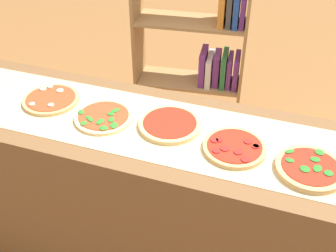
{
  "coord_description": "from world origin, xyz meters",
  "views": [
    {
      "loc": [
        0.44,
        -1.29,
        1.96
      ],
      "look_at": [
        0.0,
        0.0,
        0.93
      ],
      "focal_mm": 44.92,
      "sensor_mm": 36.0,
      "label": 1
    }
  ],
  "objects_px": {
    "pizza_spinach_4": "(310,168)",
    "bookshelf": "(204,60)",
    "pizza_mushroom_0": "(51,99)",
    "pizza_spinach_1": "(104,117)",
    "pizza_pepperoni_3": "(234,148)",
    "pizza_plain_2": "(170,124)"
  },
  "relations": [
    {
      "from": "pizza_spinach_4",
      "to": "bookshelf",
      "type": "bearing_deg",
      "value": 119.66
    },
    {
      "from": "pizza_mushroom_0",
      "to": "pizza_spinach_1",
      "type": "distance_m",
      "value": 0.29
    },
    {
      "from": "pizza_spinach_4",
      "to": "bookshelf",
      "type": "xyz_separation_m",
      "value": [
        -0.71,
        1.25,
        -0.31
      ]
    },
    {
      "from": "pizza_pepperoni_3",
      "to": "pizza_spinach_4",
      "type": "height_order",
      "value": "pizza_spinach_4"
    },
    {
      "from": "pizza_plain_2",
      "to": "bookshelf",
      "type": "height_order",
      "value": "bookshelf"
    },
    {
      "from": "pizza_mushroom_0",
      "to": "pizza_plain_2",
      "type": "distance_m",
      "value": 0.57
    },
    {
      "from": "pizza_plain_2",
      "to": "pizza_pepperoni_3",
      "type": "bearing_deg",
      "value": -12.21
    },
    {
      "from": "pizza_plain_2",
      "to": "pizza_pepperoni_3",
      "type": "relative_size",
      "value": 1.07
    },
    {
      "from": "pizza_spinach_1",
      "to": "pizza_spinach_4",
      "type": "xyz_separation_m",
      "value": [
        0.85,
        -0.05,
        0.0
      ]
    },
    {
      "from": "pizza_pepperoni_3",
      "to": "bookshelf",
      "type": "bearing_deg",
      "value": 109.39
    },
    {
      "from": "pizza_mushroom_0",
      "to": "bookshelf",
      "type": "distance_m",
      "value": 1.26
    },
    {
      "from": "pizza_spinach_1",
      "to": "pizza_spinach_4",
      "type": "height_order",
      "value": "pizza_spinach_4"
    },
    {
      "from": "pizza_mushroom_0",
      "to": "pizza_spinach_4",
      "type": "bearing_deg",
      "value": -4.86
    },
    {
      "from": "pizza_spinach_1",
      "to": "pizza_plain_2",
      "type": "distance_m",
      "value": 0.28
    },
    {
      "from": "pizza_mushroom_0",
      "to": "pizza_spinach_1",
      "type": "relative_size",
      "value": 1.01
    },
    {
      "from": "pizza_spinach_1",
      "to": "pizza_plain_2",
      "type": "xyz_separation_m",
      "value": [
        0.28,
        0.04,
        0.0
      ]
    },
    {
      "from": "pizza_spinach_1",
      "to": "pizza_mushroom_0",
      "type": "bearing_deg",
      "value": 170.84
    },
    {
      "from": "pizza_spinach_4",
      "to": "bookshelf",
      "type": "height_order",
      "value": "bookshelf"
    },
    {
      "from": "pizza_spinach_1",
      "to": "pizza_plain_2",
      "type": "relative_size",
      "value": 0.96
    },
    {
      "from": "pizza_mushroom_0",
      "to": "pizza_spinach_1",
      "type": "height_order",
      "value": "pizza_mushroom_0"
    },
    {
      "from": "pizza_spinach_1",
      "to": "pizza_spinach_4",
      "type": "bearing_deg",
      "value": -3.41
    },
    {
      "from": "pizza_mushroom_0",
      "to": "bookshelf",
      "type": "height_order",
      "value": "bookshelf"
    }
  ]
}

